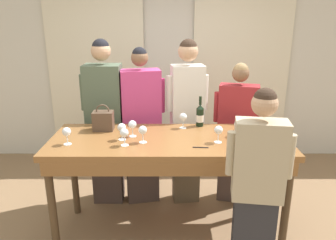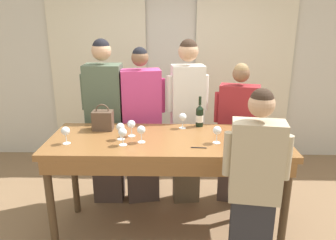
# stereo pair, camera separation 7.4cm
# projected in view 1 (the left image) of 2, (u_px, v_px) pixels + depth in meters

# --- Properties ---
(ground_plane) EXTENTS (18.00, 18.00, 0.00)m
(ground_plane) POSITION_uv_depth(u_px,v_px,m) (168.00, 231.00, 3.35)
(ground_plane) COLOR #846647
(wall_back) EXTENTS (12.00, 0.06, 2.80)m
(wall_back) POSITION_uv_depth(u_px,v_px,m) (168.00, 66.00, 4.84)
(wall_back) COLOR beige
(wall_back) RESTS_ON ground_plane
(curtain_panel_left) EXTENTS (1.40, 0.03, 2.69)m
(curtain_panel_left) POSITION_uv_depth(u_px,v_px,m) (95.00, 70.00, 4.79)
(curtain_panel_left) COLOR beige
(curtain_panel_left) RESTS_ON ground_plane
(curtain_panel_right) EXTENTS (1.40, 0.03, 2.69)m
(curtain_panel_right) POSITION_uv_depth(u_px,v_px,m) (240.00, 70.00, 4.80)
(curtain_panel_right) COLOR beige
(curtain_panel_right) RESTS_ON ground_plane
(tasting_bar) EXTENTS (2.20, 0.84, 1.02)m
(tasting_bar) POSITION_uv_depth(u_px,v_px,m) (168.00, 150.00, 3.05)
(tasting_bar) COLOR brown
(tasting_bar) RESTS_ON ground_plane
(wine_bottle) EXTENTS (0.08, 0.08, 0.31)m
(wine_bottle) POSITION_uv_depth(u_px,v_px,m) (199.00, 115.00, 3.34)
(wine_bottle) COLOR black
(wine_bottle) RESTS_ON tasting_bar
(handbag) EXTENTS (0.20, 0.14, 0.26)m
(handbag) POSITION_uv_depth(u_px,v_px,m) (102.00, 120.00, 3.23)
(handbag) COLOR brown
(handbag) RESTS_ON tasting_bar
(wine_glass_front_left) EXTENTS (0.08, 0.08, 0.16)m
(wine_glass_front_left) POSITION_uv_depth(u_px,v_px,m) (121.00, 128.00, 2.97)
(wine_glass_front_left) COLOR white
(wine_glass_front_left) RESTS_ON tasting_bar
(wine_glass_front_mid) EXTENTS (0.08, 0.08, 0.16)m
(wine_glass_front_mid) POSITION_uv_depth(u_px,v_px,m) (182.00, 117.00, 3.28)
(wine_glass_front_mid) COLOR white
(wine_glass_front_mid) RESTS_ON tasting_bar
(wine_glass_front_right) EXTENTS (0.08, 0.08, 0.16)m
(wine_glass_front_right) POSITION_uv_depth(u_px,v_px,m) (142.00, 131.00, 2.90)
(wine_glass_front_right) COLOR white
(wine_glass_front_right) RESTS_ON tasting_bar
(wine_glass_center_left) EXTENTS (0.08, 0.08, 0.16)m
(wine_glass_center_left) POSITION_uv_depth(u_px,v_px,m) (237.00, 125.00, 3.06)
(wine_glass_center_left) COLOR white
(wine_glass_center_left) RESTS_ON tasting_bar
(wine_glass_center_mid) EXTENTS (0.08, 0.08, 0.16)m
(wine_glass_center_mid) POSITION_uv_depth(u_px,v_px,m) (217.00, 130.00, 2.90)
(wine_glass_center_mid) COLOR white
(wine_glass_center_mid) RESTS_ON tasting_bar
(wine_glass_center_right) EXTENTS (0.08, 0.08, 0.16)m
(wine_glass_center_right) POSITION_uv_depth(u_px,v_px,m) (123.00, 133.00, 2.83)
(wine_glass_center_right) COLOR white
(wine_glass_center_right) RESTS_ON tasting_bar
(wine_glass_back_left) EXTENTS (0.08, 0.08, 0.16)m
(wine_glass_back_left) POSITION_uv_depth(u_px,v_px,m) (265.00, 129.00, 2.94)
(wine_glass_back_left) COLOR white
(wine_glass_back_left) RESTS_ON tasting_bar
(wine_glass_back_mid) EXTENTS (0.08, 0.08, 0.16)m
(wine_glass_back_mid) POSITION_uv_depth(u_px,v_px,m) (266.00, 133.00, 2.84)
(wine_glass_back_mid) COLOR white
(wine_glass_back_mid) RESTS_ON tasting_bar
(wine_glass_back_right) EXTENTS (0.08, 0.08, 0.16)m
(wine_glass_back_right) POSITION_uv_depth(u_px,v_px,m) (255.00, 133.00, 2.85)
(wine_glass_back_right) COLOR white
(wine_glass_back_right) RESTS_ON tasting_bar
(wine_glass_near_host) EXTENTS (0.08, 0.08, 0.16)m
(wine_glass_near_host) POSITION_uv_depth(u_px,v_px,m) (65.00, 132.00, 2.86)
(wine_glass_near_host) COLOR white
(wine_glass_near_host) RESTS_ON tasting_bar
(wine_glass_by_bottle) EXTENTS (0.08, 0.08, 0.16)m
(wine_glass_by_bottle) POSITION_uv_depth(u_px,v_px,m) (131.00, 125.00, 3.05)
(wine_glass_by_bottle) COLOR white
(wine_glass_by_bottle) RESTS_ON tasting_bar
(pen) EXTENTS (0.14, 0.02, 0.01)m
(pen) POSITION_uv_depth(u_px,v_px,m) (200.00, 147.00, 2.82)
(pen) COLOR black
(pen) RESTS_ON tasting_bar
(guest_olive_jacket) EXTENTS (0.51, 0.28, 1.88)m
(guest_olive_jacket) POSITION_uv_depth(u_px,v_px,m) (104.00, 123.00, 3.66)
(guest_olive_jacket) COLOR #473833
(guest_olive_jacket) RESTS_ON ground_plane
(guest_pink_top) EXTENTS (0.54, 0.31, 1.80)m
(guest_pink_top) POSITION_uv_depth(u_px,v_px,m) (140.00, 127.00, 3.67)
(guest_pink_top) COLOR #473833
(guest_pink_top) RESTS_ON ground_plane
(guest_cream_sweater) EXTENTS (0.46, 0.27, 1.88)m
(guest_cream_sweater) POSITION_uv_depth(u_px,v_px,m) (186.00, 120.00, 3.65)
(guest_cream_sweater) COLOR brown
(guest_cream_sweater) RESTS_ON ground_plane
(guest_striped_shirt) EXTENTS (0.54, 0.30, 1.63)m
(guest_striped_shirt) POSITION_uv_depth(u_px,v_px,m) (235.00, 133.00, 3.70)
(guest_striped_shirt) COLOR #473833
(guest_striped_shirt) RESTS_ON ground_plane
(host_pouring) EXTENTS (0.49, 0.25, 1.64)m
(host_pouring) POSITION_uv_depth(u_px,v_px,m) (256.00, 189.00, 2.49)
(host_pouring) COLOR #28282D
(host_pouring) RESTS_ON ground_plane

